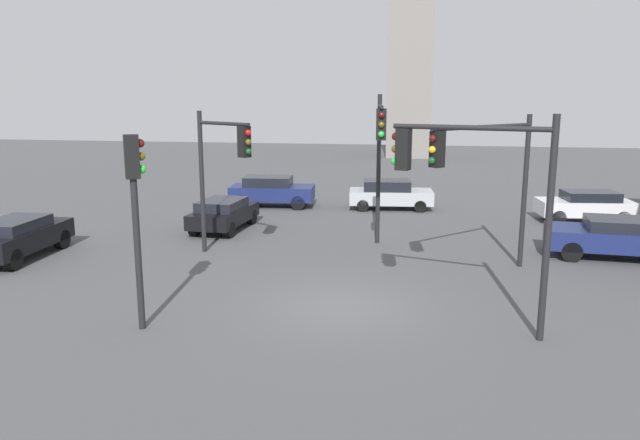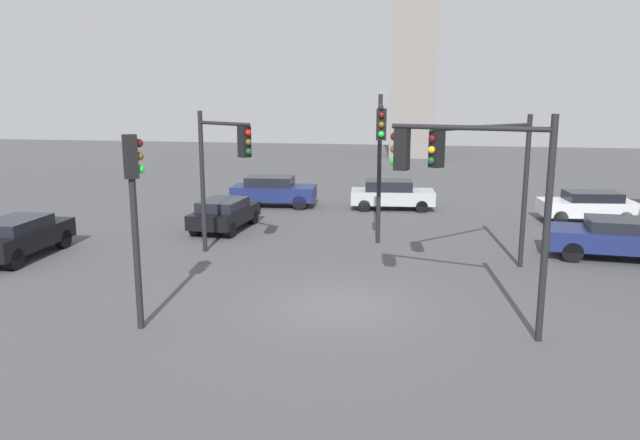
% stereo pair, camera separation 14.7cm
% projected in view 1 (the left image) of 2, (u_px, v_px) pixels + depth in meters
% --- Properties ---
extents(ground_plane, '(107.14, 107.14, 0.00)m').
position_uv_depth(ground_plane, '(340.00, 306.00, 16.23)').
color(ground_plane, '#4C4C4F').
extents(traffic_light_0, '(2.30, 1.53, 4.99)m').
position_uv_depth(traffic_light_0, '(222.00, 158.00, 20.44)').
color(traffic_light_0, black).
rests_on(traffic_light_0, ground_plane).
extents(traffic_light_1, '(0.49, 0.44, 4.65)m').
position_uv_depth(traffic_light_1, '(135.00, 195.00, 14.06)').
color(traffic_light_1, black).
rests_on(traffic_light_1, ground_plane).
extents(traffic_light_2, '(3.17, 3.37, 4.94)m').
position_uv_depth(traffic_light_2, '(484.00, 163.00, 18.07)').
color(traffic_light_2, black).
rests_on(traffic_light_2, ground_plane).
extents(traffic_light_3, '(0.54, 3.26, 5.55)m').
position_uv_depth(traffic_light_3, '(380.00, 144.00, 21.06)').
color(traffic_light_3, black).
rests_on(traffic_light_3, ground_plane).
extents(traffic_light_4, '(3.64, 1.23, 5.13)m').
position_uv_depth(traffic_light_4, '(473.00, 179.00, 14.02)').
color(traffic_light_4, black).
rests_on(traffic_light_4, ground_plane).
extents(car_0, '(4.26, 2.19, 1.52)m').
position_uv_depth(car_0, '(271.00, 191.00, 30.55)').
color(car_0, navy).
rests_on(car_0, ground_plane).
extents(car_1, '(4.87, 2.29, 1.40)m').
position_uv_depth(car_1, '(621.00, 237.00, 20.82)').
color(car_1, navy).
rests_on(car_1, ground_plane).
extents(car_2, '(1.98, 4.00, 1.30)m').
position_uv_depth(car_2, '(223.00, 213.00, 25.25)').
color(car_2, black).
rests_on(car_2, ground_plane).
extents(car_3, '(1.89, 4.28, 1.40)m').
position_uv_depth(car_3, '(18.00, 237.00, 20.85)').
color(car_3, black).
rests_on(car_3, ground_plane).
extents(car_4, '(4.16, 2.20, 1.37)m').
position_uv_depth(car_4, '(586.00, 205.00, 26.87)').
color(car_4, silver).
rests_on(car_4, ground_plane).
extents(car_5, '(4.19, 2.21, 1.43)m').
position_uv_depth(car_5, '(390.00, 194.00, 29.89)').
color(car_5, '#ADB2B7').
rests_on(car_5, ground_plane).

